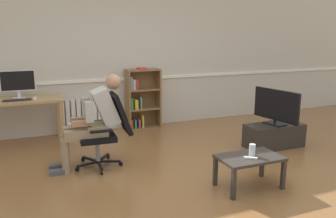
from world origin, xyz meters
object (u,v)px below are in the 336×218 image
office_chair (108,127)px  tv_stand (274,136)px  person_seated (94,119)px  spare_remote (251,158)px  keyboard (17,100)px  radiator (82,116)px  drinking_glass (252,150)px  bookshelf (141,99)px  computer_mouse (35,98)px  computer_desk (16,106)px  imac_monitor (18,82)px  coffee_table (249,161)px  tv_screen (276,106)px

office_chair → tv_stand: 2.60m
person_seated → spare_remote: size_ratio=8.20×
keyboard → office_chair: size_ratio=0.41×
radiator → office_chair: office_chair is taller
person_seated → drinking_glass: bearing=52.8°
person_seated → bookshelf: bearing=146.6°
computer_mouse → bookshelf: bearing=12.7°
computer_desk → spare_remote: size_ratio=8.95×
computer_desk → imac_monitor: 0.37m
imac_monitor → spare_remote: bearing=-49.2°
tv_stand → coffee_table: size_ratio=1.26×
office_chair → spare_remote: 1.89m
computer_desk → radiator: bearing=20.8°
radiator → coffee_table: size_ratio=1.00×
office_chair → drinking_glass: 1.88m
bookshelf → computer_mouse: bearing=-167.3°
tv_screen → spare_remote: tv_screen is taller
tv_stand → drinking_glass: (-1.19, -1.06, 0.27)m
person_seated → tv_stand: size_ratio=1.36×
office_chair → person_seated: (-0.18, 0.01, 0.13)m
office_chair → radiator: bearing=-173.9°
computer_mouse → tv_stand: size_ratio=0.11×
office_chair → tv_screen: bearing=87.5°
computer_desk → drinking_glass: 3.62m
tv_stand → computer_desk: bearing=157.3°
tv_screen → radiator: bearing=44.6°
spare_remote → computer_mouse: bearing=-104.4°
computer_desk → tv_screen: 4.00m
coffee_table → radiator: bearing=115.7°
imac_monitor → bookshelf: 2.12m
keyboard → bookshelf: size_ratio=0.36×
bookshelf → radiator: size_ratio=1.57×
tv_screen → coffee_table: tv_screen is taller
tv_screen → drinking_glass: 1.61m
office_chair → tv_screen: (2.56, -0.23, 0.12)m
radiator → person_seated: bearing=-92.7°
tv_stand → spare_remote: bearing=-138.1°
radiator → office_chair: size_ratio=0.73×
office_chair → coffee_table: bearing=48.7°
office_chair → tv_screen: 2.58m
keyboard → computer_desk: bearing=98.9°
keyboard → radiator: 1.22m
spare_remote → person_seated: bearing=-97.2°
computer_mouse → coffee_table: size_ratio=0.14×
radiator → person_seated: person_seated is taller
keyboard → radiator: keyboard is taller
tv_stand → office_chair: bearing=174.9°
coffee_table → spare_remote: spare_remote is taller
coffee_table → office_chair: bearing=136.0°
tv_stand → tv_screen: size_ratio=1.09×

